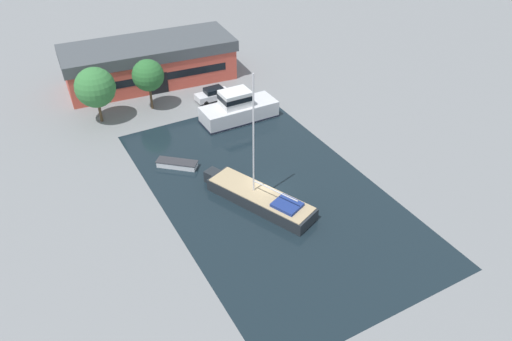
% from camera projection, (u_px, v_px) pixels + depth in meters
% --- Properties ---
extents(ground_plane, '(440.00, 440.00, 0.00)m').
position_uv_depth(ground_plane, '(269.00, 192.00, 49.13)').
color(ground_plane, gray).
extents(water_canal, '(20.15, 34.78, 0.01)m').
position_uv_depth(water_canal, '(269.00, 192.00, 49.13)').
color(water_canal, black).
rests_on(water_canal, ground).
extents(warehouse_building, '(23.59, 10.68, 5.56)m').
position_uv_depth(warehouse_building, '(150.00, 62.00, 68.25)').
color(warehouse_building, '#C64C3D').
rests_on(warehouse_building, ground).
extents(quay_tree_near_building, '(3.90, 3.90, 6.49)m').
position_uv_depth(quay_tree_near_building, '(148.00, 75.00, 60.64)').
color(quay_tree_near_building, brown).
rests_on(quay_tree_near_building, ground).
extents(quay_tree_by_water, '(4.74, 4.74, 6.86)m').
position_uv_depth(quay_tree_by_water, '(95.00, 87.00, 58.02)').
color(quay_tree_by_water, brown).
rests_on(quay_tree_by_water, ground).
extents(parked_car, '(4.52, 1.97, 1.68)m').
position_uv_depth(parked_car, '(213.00, 94.00, 64.65)').
color(parked_car, silver).
rests_on(parked_car, ground).
extents(sailboat_moored, '(7.05, 12.11, 13.25)m').
position_uv_depth(sailboat_moored, '(259.00, 198.00, 47.28)').
color(sailboat_moored, '#23282D').
rests_on(sailboat_moored, water_canal).
extents(motor_cruiser, '(9.30, 3.64, 3.86)m').
position_uv_depth(motor_cruiser, '(238.00, 109.00, 60.14)').
color(motor_cruiser, silver).
rests_on(motor_cruiser, water_canal).
extents(small_dinghy, '(4.14, 3.84, 0.69)m').
position_uv_depth(small_dinghy, '(177.00, 164.00, 52.51)').
color(small_dinghy, white).
rests_on(small_dinghy, water_canal).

